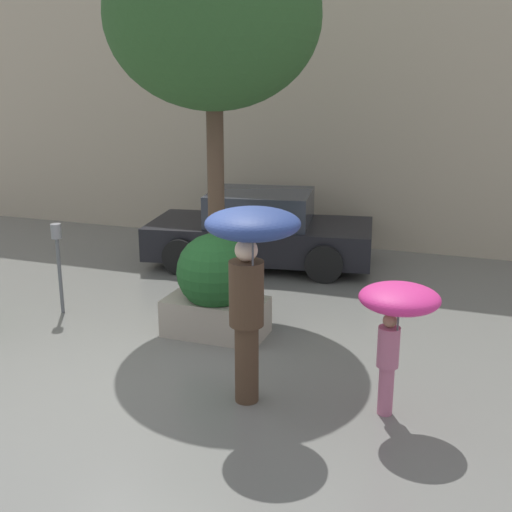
{
  "coord_description": "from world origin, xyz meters",
  "views": [
    {
      "loc": [
        3.46,
        -5.55,
        3.19
      ],
      "look_at": [
        0.87,
        1.6,
        1.05
      ],
      "focal_mm": 45.0,
      "sensor_mm": 36.0,
      "label": 1
    }
  ],
  "objects_px": {
    "street_tree": "(213,18)",
    "parking_meter": "(58,250)",
    "parked_car_near": "(260,231)",
    "person_adult": "(250,259)",
    "person_child": "(397,310)",
    "planter_box": "(215,286)"
  },
  "relations": [
    {
      "from": "parked_car_near",
      "to": "person_adult",
      "type": "bearing_deg",
      "value": -171.09
    },
    {
      "from": "person_child",
      "to": "parked_car_near",
      "type": "height_order",
      "value": "person_child"
    },
    {
      "from": "planter_box",
      "to": "parking_meter",
      "type": "xyz_separation_m",
      "value": [
        -2.32,
        -0.01,
        0.26
      ]
    },
    {
      "from": "person_adult",
      "to": "parking_meter",
      "type": "height_order",
      "value": "person_adult"
    },
    {
      "from": "person_adult",
      "to": "street_tree",
      "type": "bearing_deg",
      "value": 165.57
    },
    {
      "from": "person_child",
      "to": "parked_car_near",
      "type": "relative_size",
      "value": 0.33
    },
    {
      "from": "planter_box",
      "to": "street_tree",
      "type": "height_order",
      "value": "street_tree"
    },
    {
      "from": "person_adult",
      "to": "person_child",
      "type": "distance_m",
      "value": 1.45
    },
    {
      "from": "parked_car_near",
      "to": "street_tree",
      "type": "distance_m",
      "value": 4.0
    },
    {
      "from": "street_tree",
      "to": "person_adult",
      "type": "bearing_deg",
      "value": -60.45
    },
    {
      "from": "person_adult",
      "to": "parked_car_near",
      "type": "relative_size",
      "value": 0.5
    },
    {
      "from": "person_child",
      "to": "parking_meter",
      "type": "xyz_separation_m",
      "value": [
        -4.74,
        1.31,
        -0.19
      ]
    },
    {
      "from": "person_child",
      "to": "parking_meter",
      "type": "height_order",
      "value": "person_child"
    },
    {
      "from": "person_child",
      "to": "parked_car_near",
      "type": "xyz_separation_m",
      "value": [
        -2.96,
        4.56,
        -0.52
      ]
    },
    {
      "from": "planter_box",
      "to": "person_adult",
      "type": "distance_m",
      "value": 2.07
    },
    {
      "from": "person_adult",
      "to": "parked_car_near",
      "type": "xyz_separation_m",
      "value": [
        -1.59,
        4.79,
        -0.94
      ]
    },
    {
      "from": "street_tree",
      "to": "parking_meter",
      "type": "height_order",
      "value": "street_tree"
    },
    {
      "from": "person_child",
      "to": "parking_meter",
      "type": "relative_size",
      "value": 1.06
    },
    {
      "from": "street_tree",
      "to": "planter_box",
      "type": "bearing_deg",
      "value": -68.01
    },
    {
      "from": "parked_car_near",
      "to": "planter_box",
      "type": "bearing_deg",
      "value": -179.94
    },
    {
      "from": "street_tree",
      "to": "parking_meter",
      "type": "relative_size",
      "value": 4.03
    },
    {
      "from": "person_adult",
      "to": "parking_meter",
      "type": "relative_size",
      "value": 1.59
    }
  ]
}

